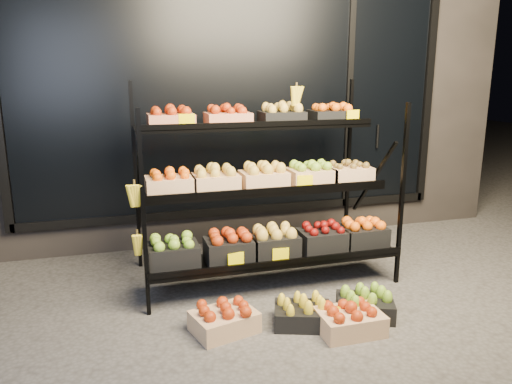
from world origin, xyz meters
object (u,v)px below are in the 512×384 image
object	(u,v)px
floor_crate_midleft	(302,312)
floor_crate_midright	(350,319)
display_rack	(265,188)
floor_crate_left	(224,318)

from	to	relation	value
floor_crate_midleft	floor_crate_midright	distance (m)	0.33
floor_crate_midright	display_rack	bearing A→B (deg)	104.91
floor_crate_left	floor_crate_midleft	bearing A→B (deg)	-22.17
display_rack	floor_crate_left	bearing A→B (deg)	-123.39
display_rack	floor_crate_midleft	xyz separation A→B (m)	(0.01, -0.88, -0.69)
floor_crate_left	floor_crate_midright	distance (m)	0.86
display_rack	floor_crate_left	world-z (taller)	display_rack
floor_crate_left	floor_crate_midleft	size ratio (longest dim) A/B	1.04
display_rack	floor_crate_left	xyz separation A→B (m)	(-0.54, -0.81, -0.69)
floor_crate_midleft	floor_crate_midright	xyz separation A→B (m)	(0.27, -0.18, 0.01)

